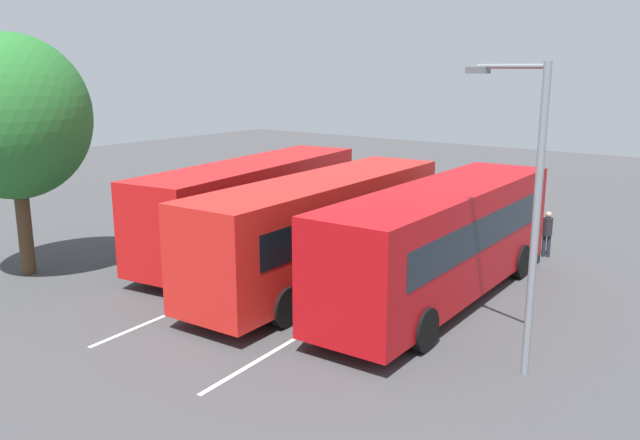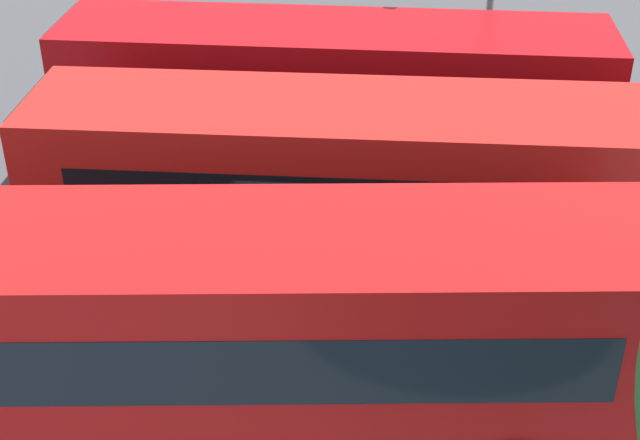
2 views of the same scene
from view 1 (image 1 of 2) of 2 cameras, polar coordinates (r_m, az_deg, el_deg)
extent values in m
plane|color=#424244|center=(20.52, 0.55, -5.06)|extent=(72.44, 72.44, 0.00)
cube|color=#B70C11|center=(18.41, 10.55, -1.59)|extent=(10.48, 2.83, 2.86)
cube|color=#19232D|center=(22.94, 16.08, 2.98)|extent=(0.20, 2.13, 1.20)
cube|color=#19232D|center=(18.83, 7.34, -0.07)|extent=(8.73, 0.43, 0.91)
cube|color=#19232D|center=(17.88, 14.03, -1.07)|extent=(8.73, 0.43, 0.91)
cube|color=black|center=(22.89, 16.18, 4.17)|extent=(0.18, 1.94, 0.32)
cube|color=black|center=(23.38, 15.80, -1.79)|extent=(0.19, 2.23, 0.36)
cylinder|color=black|center=(22.12, 11.36, -2.55)|extent=(1.06, 0.32, 1.05)
cylinder|color=black|center=(21.34, 17.00, -3.45)|extent=(1.06, 0.32, 1.05)
cylinder|color=black|center=(16.53, 1.79, -7.70)|extent=(1.06, 0.32, 1.05)
cylinder|color=black|center=(15.48, 9.00, -9.36)|extent=(1.06, 0.32, 1.05)
cube|color=red|center=(19.53, 0.17, -0.52)|extent=(10.51, 2.99, 2.86)
cube|color=black|center=(23.74, 7.21, 3.71)|extent=(0.24, 2.13, 1.20)
cube|color=black|center=(20.12, -2.61, 0.88)|extent=(8.72, 0.56, 0.91)
cube|color=black|center=(18.83, 3.14, 0.02)|extent=(8.72, 0.56, 0.91)
cube|color=black|center=(23.68, 7.26, 4.87)|extent=(0.21, 1.94, 0.32)
cube|color=black|center=(24.16, 7.11, -0.91)|extent=(0.22, 2.23, 0.36)
cylinder|color=black|center=(23.15, 2.45, -1.59)|extent=(1.07, 0.34, 1.05)
cylinder|color=black|center=(22.07, 7.52, -2.44)|extent=(1.07, 0.34, 1.05)
cylinder|color=black|center=(18.09, -8.86, -5.99)|extent=(1.07, 0.34, 1.05)
cylinder|color=black|center=(16.68, -3.02, -7.52)|extent=(1.07, 0.34, 1.05)
cube|color=red|center=(22.88, -5.85, 1.44)|extent=(10.63, 3.87, 2.86)
cube|color=#19232D|center=(27.05, 0.43, 4.97)|extent=(0.42, 2.13, 1.20)
cube|color=#19232D|center=(23.50, -8.22, 2.53)|extent=(8.65, 1.31, 0.91)
cube|color=#19232D|center=(22.16, -3.37, 2.01)|extent=(8.65, 1.31, 0.91)
cube|color=black|center=(27.01, 0.45, 5.98)|extent=(0.37, 1.93, 0.32)
cube|color=black|center=(27.43, 0.45, 0.88)|extent=(0.41, 2.22, 0.36)
cylinder|color=black|center=(26.47, -3.68, 0.26)|extent=(1.08, 0.43, 1.05)
cylinder|color=black|center=(25.31, 0.69, -0.30)|extent=(1.08, 0.43, 1.05)
cylinder|color=black|center=(21.39, -13.45, -3.20)|extent=(1.08, 0.43, 1.05)
cylinder|color=black|center=(19.94, -8.57, -4.17)|extent=(1.08, 0.43, 1.05)
cylinder|color=#232833|center=(23.98, 19.22, -2.16)|extent=(0.13, 0.13, 0.77)
cylinder|color=#232833|center=(24.00, 18.84, -2.11)|extent=(0.13, 0.13, 0.77)
cylinder|color=#232328|center=(23.83, 19.15, -0.52)|extent=(0.37, 0.37, 0.61)
sphere|color=tan|center=(23.74, 19.23, 0.44)|extent=(0.21, 0.21, 0.21)
cylinder|color=gray|center=(14.01, 18.20, -0.51)|extent=(0.16, 0.16, 6.52)
cylinder|color=gray|center=(14.24, 16.23, 12.68)|extent=(0.72, 1.75, 0.10)
cube|color=slate|center=(14.87, 13.53, 12.52)|extent=(0.38, 0.59, 0.14)
cylinder|color=#4C3823|center=(22.54, -24.26, -0.42)|extent=(0.44, 0.44, 3.16)
ellipsoid|color=#28702D|center=(22.07, -25.09, 8.10)|extent=(4.75, 4.28, 4.99)
cube|color=silver|center=(19.50, 5.00, -6.09)|extent=(15.10, 1.33, 0.01)
cube|color=silver|center=(21.65, -3.45, -4.10)|extent=(15.10, 1.33, 0.01)
camera|label=2|loc=(28.22, -23.47, 17.08)|focal=51.66mm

